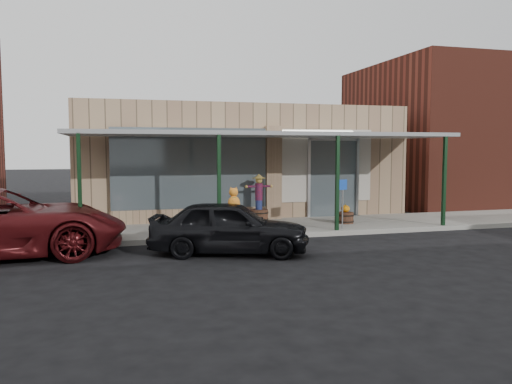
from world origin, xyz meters
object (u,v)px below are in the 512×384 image
object	(u,v)px
barrel_pumpkin	(345,216)
parked_sedan	(229,227)
barrel_scarecrow	(259,206)
handicap_sign	(343,197)

from	to	relation	value
barrel_pumpkin	parked_sedan	size ratio (longest dim) A/B	0.16
barrel_pumpkin	barrel_scarecrow	bearing A→B (deg)	157.41
barrel_scarecrow	handicap_sign	bearing A→B (deg)	-43.40
parked_sedan	handicap_sign	bearing A→B (deg)	-46.38
barrel_scarecrow	handicap_sign	distance (m)	2.99
handicap_sign	parked_sedan	distance (m)	4.51
barrel_scarecrow	barrel_pumpkin	size ratio (longest dim) A/B	2.34
handicap_sign	parked_sedan	bearing A→B (deg)	-169.00
parked_sedan	barrel_scarecrow	bearing A→B (deg)	-8.26
barrel_pumpkin	parked_sedan	xyz separation A→B (m)	(-4.56, -3.05, 0.29)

